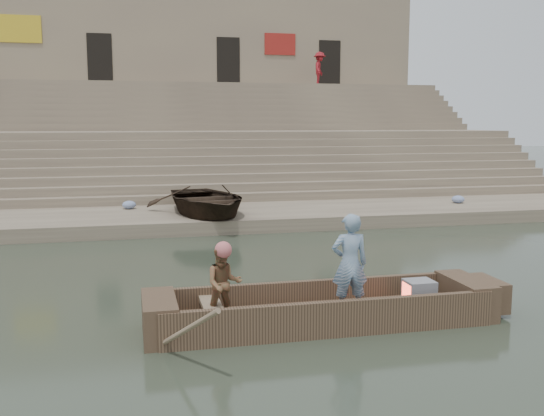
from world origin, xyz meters
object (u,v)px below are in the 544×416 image
object	(u,v)px
beached_rowboat	(206,200)
main_rowboat	(321,318)
pedestrian	(320,69)
standing_man	(350,264)
television	(419,292)
rowing_man	(224,284)

from	to	relation	value
beached_rowboat	main_rowboat	bearing A→B (deg)	-95.07
pedestrian	standing_man	bearing A→B (deg)	-171.96
main_rowboat	beached_rowboat	bearing A→B (deg)	94.09
main_rowboat	television	size ratio (longest dim) A/B	10.87
beached_rowboat	pedestrian	xyz separation A→B (m)	(8.22, 14.78, 5.27)
pedestrian	main_rowboat	bearing A→B (deg)	-172.93
rowing_man	television	distance (m)	3.29
beached_rowboat	rowing_man	bearing A→B (deg)	-104.56
rowing_man	television	bearing A→B (deg)	3.85
standing_man	rowing_man	xyz separation A→B (m)	(-1.98, 0.06, -0.22)
standing_man	television	bearing A→B (deg)	-167.06
beached_rowboat	standing_man	bearing A→B (deg)	-92.86
main_rowboat	standing_man	size ratio (longest dim) A/B	3.14
main_rowboat	television	xyz separation A→B (m)	(1.68, -0.00, 0.31)
standing_man	beached_rowboat	world-z (taller)	standing_man
main_rowboat	beached_rowboat	distance (m)	9.56
television	beached_rowboat	xyz separation A→B (m)	(-2.36, 9.50, 0.43)
main_rowboat	standing_man	xyz separation A→B (m)	(0.39, -0.19, 0.91)
standing_man	beached_rowboat	xyz separation A→B (m)	(-1.07, 9.70, -0.17)
television	pedestrian	distance (m)	25.62
rowing_man	pedestrian	bearing A→B (deg)	71.03
standing_man	rowing_man	size ratio (longest dim) A/B	1.37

